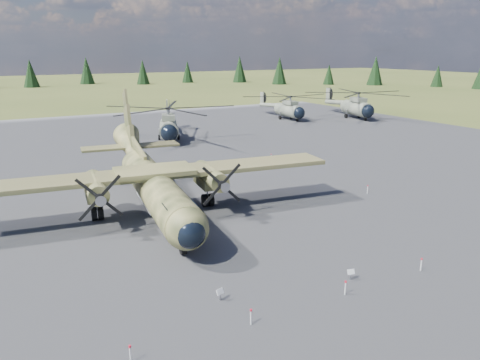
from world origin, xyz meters
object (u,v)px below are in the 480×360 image
transport_plane (152,179)px  helicopter_mid (289,103)px  helicopter_far (357,100)px  helicopter_near (168,117)px

transport_plane → helicopter_mid: bearing=51.1°
helicopter_mid → helicopter_far: size_ratio=0.85×
transport_plane → helicopter_far: (52.87, 33.56, 0.90)m
transport_plane → helicopter_far: 62.63m
transport_plane → helicopter_near: 31.33m
helicopter_near → helicopter_far: size_ratio=0.99×
transport_plane → helicopter_mid: 55.99m
transport_plane → helicopter_near: bearing=74.4°
helicopter_near → helicopter_far: helicopter_far is taller
transport_plane → helicopter_far: transport_plane is taller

